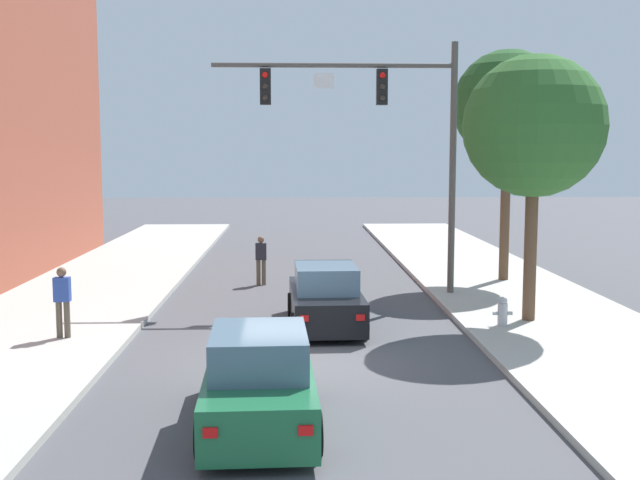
{
  "coord_description": "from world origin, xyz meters",
  "views": [
    {
      "loc": [
        -0.2,
        -16.08,
        4.39
      ],
      "look_at": [
        0.54,
        5.06,
        2.0
      ],
      "focal_mm": 43.41,
      "sensor_mm": 36.0,
      "label": 1
    }
  ],
  "objects_px": {
    "pedestrian_sidewalk_left_walker": "(62,299)",
    "street_tree_nearest": "(534,127)",
    "pedestrian_crossing_road": "(261,258)",
    "car_lead_black": "(326,299)",
    "car_following_green": "(259,383)",
    "fire_hydrant": "(503,311)",
    "traffic_signal_mast": "(384,119)",
    "street_tree_second": "(508,106)"
  },
  "relations": [
    {
      "from": "pedestrian_crossing_road",
      "to": "street_tree_nearest",
      "type": "distance_m",
      "value": 10.35
    },
    {
      "from": "car_lead_black",
      "to": "pedestrian_crossing_road",
      "type": "bearing_deg",
      "value": 106.58
    },
    {
      "from": "pedestrian_crossing_road",
      "to": "street_tree_second",
      "type": "distance_m",
      "value": 9.55
    },
    {
      "from": "fire_hydrant",
      "to": "traffic_signal_mast",
      "type": "bearing_deg",
      "value": 118.17
    },
    {
      "from": "traffic_signal_mast",
      "to": "pedestrian_sidewalk_left_walker",
      "type": "distance_m",
      "value": 10.62
    },
    {
      "from": "pedestrian_sidewalk_left_walker",
      "to": "pedestrian_crossing_road",
      "type": "bearing_deg",
      "value": 61.72
    },
    {
      "from": "pedestrian_sidewalk_left_walker",
      "to": "fire_hydrant",
      "type": "xyz_separation_m",
      "value": [
        10.46,
        0.91,
        -0.56
      ]
    },
    {
      "from": "fire_hydrant",
      "to": "street_tree_second",
      "type": "bearing_deg",
      "value": 74.54
    },
    {
      "from": "car_lead_black",
      "to": "street_tree_nearest",
      "type": "height_order",
      "value": "street_tree_nearest"
    },
    {
      "from": "car_following_green",
      "to": "pedestrian_sidewalk_left_walker",
      "type": "xyz_separation_m",
      "value": [
        -4.75,
        5.57,
        0.34
      ]
    },
    {
      "from": "fire_hydrant",
      "to": "street_tree_nearest",
      "type": "distance_m",
      "value": 4.64
    },
    {
      "from": "car_following_green",
      "to": "traffic_signal_mast",
      "type": "bearing_deg",
      "value": 73.52
    },
    {
      "from": "pedestrian_sidewalk_left_walker",
      "to": "car_lead_black",
      "type": "bearing_deg",
      "value": 14.11
    },
    {
      "from": "pedestrian_sidewalk_left_walker",
      "to": "street_tree_nearest",
      "type": "bearing_deg",
      "value": 7.67
    },
    {
      "from": "street_tree_second",
      "to": "pedestrian_crossing_road",
      "type": "bearing_deg",
      "value": 179.58
    },
    {
      "from": "traffic_signal_mast",
      "to": "pedestrian_crossing_road",
      "type": "relative_size",
      "value": 4.57
    },
    {
      "from": "pedestrian_crossing_road",
      "to": "street_tree_nearest",
      "type": "relative_size",
      "value": 0.25
    },
    {
      "from": "pedestrian_crossing_road",
      "to": "street_tree_nearest",
      "type": "bearing_deg",
      "value": -41.88
    },
    {
      "from": "street_tree_nearest",
      "to": "street_tree_second",
      "type": "xyz_separation_m",
      "value": [
        1.07,
        6.28,
        0.89
      ]
    },
    {
      "from": "traffic_signal_mast",
      "to": "car_lead_black",
      "type": "height_order",
      "value": "traffic_signal_mast"
    },
    {
      "from": "traffic_signal_mast",
      "to": "car_lead_black",
      "type": "relative_size",
      "value": 1.75
    },
    {
      "from": "traffic_signal_mast",
      "to": "street_tree_second",
      "type": "height_order",
      "value": "street_tree_second"
    },
    {
      "from": "car_following_green",
      "to": "pedestrian_crossing_road",
      "type": "distance_m",
      "value": 13.44
    },
    {
      "from": "car_following_green",
      "to": "pedestrian_sidewalk_left_walker",
      "type": "bearing_deg",
      "value": 130.47
    },
    {
      "from": "car_lead_black",
      "to": "pedestrian_sidewalk_left_walker",
      "type": "distance_m",
      "value": 6.31
    },
    {
      "from": "pedestrian_crossing_road",
      "to": "fire_hydrant",
      "type": "distance_m",
      "value": 9.35
    },
    {
      "from": "car_lead_black",
      "to": "car_following_green",
      "type": "xyz_separation_m",
      "value": [
        -1.36,
        -7.1,
        0.0
      ]
    },
    {
      "from": "pedestrian_crossing_road",
      "to": "car_lead_black",
      "type": "bearing_deg",
      "value": -73.42
    },
    {
      "from": "car_lead_black",
      "to": "pedestrian_sidewalk_left_walker",
      "type": "xyz_separation_m",
      "value": [
        -6.11,
        -1.54,
        0.34
      ]
    },
    {
      "from": "traffic_signal_mast",
      "to": "street_tree_second",
      "type": "relative_size",
      "value": 0.99
    },
    {
      "from": "fire_hydrant",
      "to": "street_tree_nearest",
      "type": "bearing_deg",
      "value": 36.28
    },
    {
      "from": "car_lead_black",
      "to": "pedestrian_crossing_road",
      "type": "distance_m",
      "value": 6.6
    },
    {
      "from": "pedestrian_sidewalk_left_walker",
      "to": "street_tree_nearest",
      "type": "distance_m",
      "value": 12.07
    },
    {
      "from": "pedestrian_sidewalk_left_walker",
      "to": "traffic_signal_mast",
      "type": "bearing_deg",
      "value": 34.33
    },
    {
      "from": "pedestrian_sidewalk_left_walker",
      "to": "street_tree_nearest",
      "type": "xyz_separation_m",
      "value": [
        11.3,
        1.52,
        3.96
      ]
    },
    {
      "from": "street_tree_nearest",
      "to": "street_tree_second",
      "type": "distance_m",
      "value": 6.43
    },
    {
      "from": "car_lead_black",
      "to": "street_tree_second",
      "type": "bearing_deg",
      "value": 45.04
    },
    {
      "from": "traffic_signal_mast",
      "to": "car_following_green",
      "type": "height_order",
      "value": "traffic_signal_mast"
    },
    {
      "from": "pedestrian_sidewalk_left_walker",
      "to": "street_tree_second",
      "type": "xyz_separation_m",
      "value": [
        12.37,
        7.8,
        4.85
      ]
    },
    {
      "from": "car_lead_black",
      "to": "fire_hydrant",
      "type": "bearing_deg",
      "value": -8.24
    },
    {
      "from": "street_tree_nearest",
      "to": "car_lead_black",
      "type": "bearing_deg",
      "value": 179.83
    },
    {
      "from": "pedestrian_sidewalk_left_walker",
      "to": "street_tree_nearest",
      "type": "relative_size",
      "value": 0.25
    }
  ]
}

